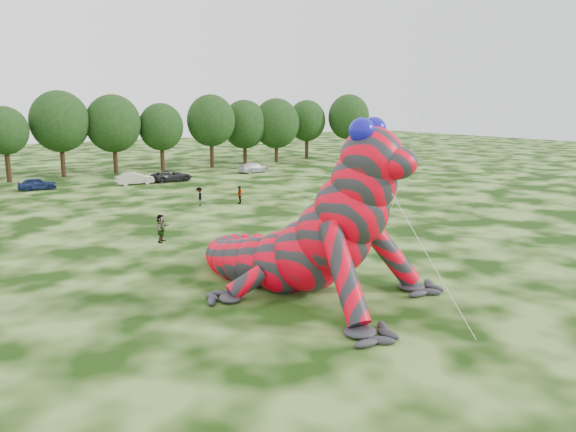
% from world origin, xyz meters
% --- Properties ---
extents(ground, '(240.00, 240.00, 0.00)m').
position_xyz_m(ground, '(0.00, 0.00, 0.00)').
color(ground, '#16330A').
rests_on(ground, ground).
extents(inflatable_gecko, '(20.33, 21.64, 8.57)m').
position_xyz_m(inflatable_gecko, '(5.89, 7.99, 4.29)').
color(inflatable_gecko, red).
rests_on(inflatable_gecko, ground).
extents(tree_9, '(5.27, 4.74, 8.68)m').
position_xyz_m(tree_9, '(1.06, 57.35, 4.34)').
color(tree_9, black).
rests_on(tree_9, ground).
extents(tree_10, '(7.09, 6.38, 10.50)m').
position_xyz_m(tree_10, '(7.40, 58.58, 5.25)').
color(tree_10, black).
rests_on(tree_10, ground).
extents(tree_11, '(7.01, 6.31, 10.07)m').
position_xyz_m(tree_11, '(13.79, 58.20, 5.03)').
color(tree_11, black).
rests_on(tree_11, ground).
extents(tree_12, '(5.99, 5.39, 8.97)m').
position_xyz_m(tree_12, '(20.01, 57.74, 4.49)').
color(tree_12, black).
rests_on(tree_12, ground).
extents(tree_13, '(6.83, 6.15, 10.13)m').
position_xyz_m(tree_13, '(27.13, 57.13, 5.06)').
color(tree_13, black).
rests_on(tree_13, ground).
extents(tree_14, '(6.82, 6.14, 9.40)m').
position_xyz_m(tree_14, '(33.46, 58.72, 4.70)').
color(tree_14, black).
rests_on(tree_14, ground).
extents(tree_15, '(7.17, 6.45, 9.63)m').
position_xyz_m(tree_15, '(38.47, 57.77, 4.82)').
color(tree_15, black).
rests_on(tree_15, ground).
extents(tree_16, '(6.26, 5.63, 9.37)m').
position_xyz_m(tree_16, '(45.45, 59.37, 4.69)').
color(tree_16, black).
rests_on(tree_16, ground).
extents(tree_17, '(6.98, 6.28, 10.30)m').
position_xyz_m(tree_17, '(51.95, 56.66, 5.15)').
color(tree_17, black).
rests_on(tree_17, ground).
extents(car_4, '(3.93, 1.79, 1.31)m').
position_xyz_m(car_4, '(2.49, 49.28, 0.65)').
color(car_4, navy).
rests_on(car_4, ground).
extents(car_5, '(4.22, 1.58, 1.38)m').
position_xyz_m(car_5, '(12.32, 47.18, 0.69)').
color(car_5, '#B9B5AA').
rests_on(car_5, ground).
extents(car_6, '(4.83, 2.42, 1.31)m').
position_xyz_m(car_6, '(16.76, 47.20, 0.66)').
color(car_6, black).
rests_on(car_6, ground).
extents(car_7, '(4.73, 2.49, 1.31)m').
position_xyz_m(car_7, '(28.87, 48.72, 0.65)').
color(car_7, silver).
rests_on(car_7, ground).
extents(spectator_5, '(1.60, 1.65, 1.88)m').
position_xyz_m(spectator_5, '(4.57, 20.67, 0.94)').
color(spectator_5, gray).
rests_on(spectator_5, ground).
extents(spectator_3, '(0.63, 1.01, 1.61)m').
position_xyz_m(spectator_3, '(16.01, 30.12, 0.81)').
color(spectator_3, gray).
rests_on(spectator_3, ground).
extents(spectator_2, '(1.02, 1.23, 1.66)m').
position_xyz_m(spectator_2, '(12.51, 31.25, 0.83)').
color(spectator_2, gray).
rests_on(spectator_2, ground).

